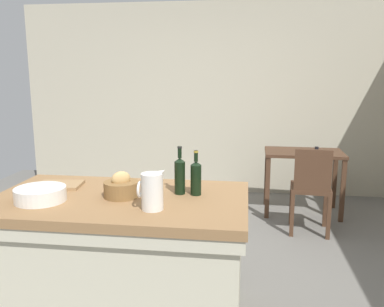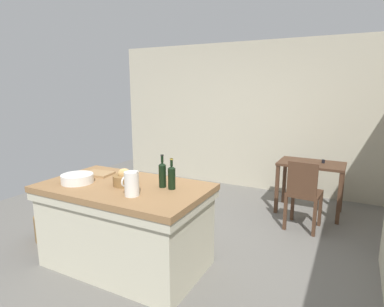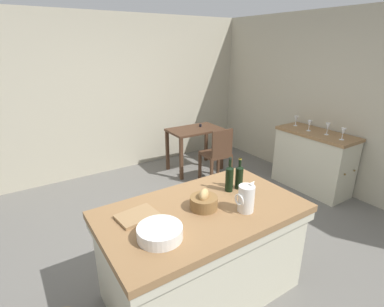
# 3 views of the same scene
# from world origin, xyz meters

# --- Properties ---
(ground_plane) EXTENTS (6.76, 6.76, 0.00)m
(ground_plane) POSITION_xyz_m (0.00, 0.00, 0.00)
(ground_plane) COLOR #66635E
(wall_back) EXTENTS (5.32, 0.12, 2.60)m
(wall_back) POSITION_xyz_m (0.00, 2.60, 1.30)
(wall_back) COLOR #B2AA93
(wall_back) RESTS_ON ground
(wall_right) EXTENTS (0.12, 5.20, 2.60)m
(wall_right) POSITION_xyz_m (2.60, 0.00, 1.30)
(wall_right) COLOR #B2AA93
(wall_right) RESTS_ON ground
(island_table) EXTENTS (1.67, 0.97, 0.86)m
(island_table) POSITION_xyz_m (-0.34, -0.58, 0.47)
(island_table) COLOR olive
(island_table) RESTS_ON ground
(side_cabinet) EXTENTS (0.52, 1.16, 0.91)m
(side_cabinet) POSITION_xyz_m (2.26, 0.18, 0.46)
(side_cabinet) COLOR olive
(side_cabinet) RESTS_ON ground
(writing_desk) EXTENTS (0.91, 0.58, 0.81)m
(writing_desk) POSITION_xyz_m (1.16, 1.77, 0.63)
(writing_desk) COLOR #472D1E
(writing_desk) RESTS_ON ground
(wooden_chair) EXTENTS (0.43, 0.43, 0.92)m
(wooden_chair) POSITION_xyz_m (1.15, 1.12, 0.50)
(wooden_chair) COLOR #472D1E
(wooden_chair) RESTS_ON ground
(pitcher) EXTENTS (0.17, 0.13, 0.26)m
(pitcher) POSITION_xyz_m (-0.07, -0.79, 0.98)
(pitcher) COLOR silver
(pitcher) RESTS_ON island_table
(wash_bowl) EXTENTS (0.32, 0.32, 0.09)m
(wash_bowl) POSITION_xyz_m (-0.80, -0.73, 0.91)
(wash_bowl) COLOR silver
(wash_bowl) RESTS_ON island_table
(bread_basket) EXTENTS (0.23, 0.23, 0.17)m
(bread_basket) POSITION_xyz_m (-0.32, -0.58, 0.92)
(bread_basket) COLOR brown
(bread_basket) RESTS_ON island_table
(cutting_board) EXTENTS (0.32, 0.25, 0.02)m
(cutting_board) POSITION_xyz_m (-0.83, -0.41, 0.88)
(cutting_board) COLOR #99754C
(cutting_board) RESTS_ON island_table
(wine_bottle_dark) EXTENTS (0.07, 0.07, 0.30)m
(wine_bottle_dark) POSITION_xyz_m (0.15, -0.47, 0.98)
(wine_bottle_dark) COLOR black
(wine_bottle_dark) RESTS_ON island_table
(wine_bottle_amber) EXTENTS (0.07, 0.07, 0.32)m
(wine_bottle_amber) POSITION_xyz_m (0.04, -0.46, 0.99)
(wine_bottle_amber) COLOR black
(wine_bottle_amber) RESTS_ON island_table
(wine_glass_far_left) EXTENTS (0.07, 0.07, 0.16)m
(wine_glass_far_left) POSITION_xyz_m (2.21, -0.23, 1.02)
(wine_glass_far_left) COLOR white
(wine_glass_far_left) RESTS_ON side_cabinet
(wine_glass_left) EXTENTS (0.07, 0.07, 0.17)m
(wine_glass_left) POSITION_xyz_m (2.26, 0.03, 1.02)
(wine_glass_left) COLOR white
(wine_glass_left) RESTS_ON side_cabinet
(wine_glass_middle) EXTENTS (0.07, 0.07, 0.16)m
(wine_glass_middle) POSITION_xyz_m (2.21, 0.29, 1.02)
(wine_glass_middle) COLOR white
(wine_glass_middle) RESTS_ON side_cabinet
(wine_glass_right) EXTENTS (0.07, 0.07, 0.16)m
(wine_glass_right) POSITION_xyz_m (2.29, 0.59, 1.01)
(wine_glass_right) COLOR white
(wine_glass_right) RESTS_ON side_cabinet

